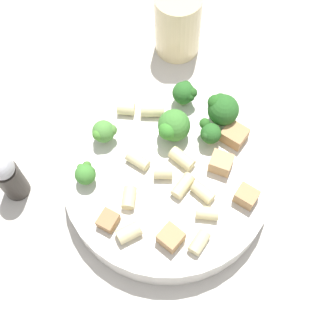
{
  "coord_description": "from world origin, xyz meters",
  "views": [
    {
      "loc": [
        0.14,
        0.17,
        0.53
      ],
      "look_at": [
        0.0,
        0.0,
        0.05
      ],
      "focal_mm": 50.0,
      "sensor_mm": 36.0,
      "label": 1
    }
  ],
  "objects_px": {
    "broccoli_floret_1": "(185,93)",
    "rigatoni_1": "(129,233)",
    "chicken_chunk_0": "(221,163)",
    "rigatoni_6": "(163,171)",
    "rigatoni_2": "(138,161)",
    "drinking_glass": "(178,27)",
    "rigatoni_5": "(153,110)",
    "chicken_chunk_1": "(246,196)",
    "chicken_chunk_2": "(108,221)",
    "rigatoni_10": "(126,194)",
    "pasta_bowl": "(168,178)",
    "broccoli_floret_2": "(222,108)",
    "rigatoni_0": "(181,157)",
    "rigatoni_8": "(199,242)",
    "chicken_chunk_4": "(234,135)",
    "rigatoni_4": "(209,212)",
    "rigatoni_9": "(203,192)",
    "broccoli_floret_0": "(173,126)",
    "pepper_shaker": "(8,177)",
    "broccoli_floret_3": "(86,174)",
    "broccoli_floret_5": "(104,132)",
    "rigatoni_3": "(126,109)",
    "rigatoni_7": "(184,184)",
    "chicken_chunk_3": "(171,237)"
  },
  "relations": [
    {
      "from": "rigatoni_9",
      "to": "rigatoni_1",
      "type": "bearing_deg",
      "value": -8.71
    },
    {
      "from": "broccoli_floret_2",
      "to": "rigatoni_8",
      "type": "bearing_deg",
      "value": 40.07
    },
    {
      "from": "rigatoni_4",
      "to": "rigatoni_10",
      "type": "distance_m",
      "value": 0.09
    },
    {
      "from": "rigatoni_6",
      "to": "rigatoni_10",
      "type": "distance_m",
      "value": 0.05
    },
    {
      "from": "rigatoni_0",
      "to": "chicken_chunk_2",
      "type": "xyz_separation_m",
      "value": [
        0.11,
        0.01,
        -0.0
      ]
    },
    {
      "from": "broccoli_floret_0",
      "to": "chicken_chunk_4",
      "type": "height_order",
      "value": "broccoli_floret_0"
    },
    {
      "from": "rigatoni_3",
      "to": "rigatoni_6",
      "type": "distance_m",
      "value": 0.09
    },
    {
      "from": "broccoli_floret_2",
      "to": "chicken_chunk_0",
      "type": "distance_m",
      "value": 0.06
    },
    {
      "from": "pepper_shaker",
      "to": "broccoli_floret_3",
      "type": "bearing_deg",
      "value": 138.22
    },
    {
      "from": "broccoli_floret_3",
      "to": "pepper_shaker",
      "type": "bearing_deg",
      "value": -41.78
    },
    {
      "from": "rigatoni_3",
      "to": "rigatoni_8",
      "type": "height_order",
      "value": "same"
    },
    {
      "from": "rigatoni_4",
      "to": "rigatoni_5",
      "type": "xyz_separation_m",
      "value": [
        -0.03,
        -0.14,
        0.0
      ]
    },
    {
      "from": "rigatoni_0",
      "to": "rigatoni_9",
      "type": "height_order",
      "value": "same"
    },
    {
      "from": "rigatoni_9",
      "to": "rigatoni_4",
      "type": "bearing_deg",
      "value": 66.19
    },
    {
      "from": "chicken_chunk_4",
      "to": "chicken_chunk_1",
      "type": "bearing_deg",
      "value": 57.23
    },
    {
      "from": "chicken_chunk_2",
      "to": "pepper_shaker",
      "type": "xyz_separation_m",
      "value": [
        0.06,
        -0.12,
        -0.01
      ]
    },
    {
      "from": "rigatoni_8",
      "to": "rigatoni_10",
      "type": "xyz_separation_m",
      "value": [
        0.03,
        -0.09,
        0.0
      ]
    },
    {
      "from": "rigatoni_5",
      "to": "chicken_chunk_1",
      "type": "relative_size",
      "value": 1.19
    },
    {
      "from": "rigatoni_5",
      "to": "rigatoni_10",
      "type": "distance_m",
      "value": 0.11
    },
    {
      "from": "broccoli_floret_3",
      "to": "chicken_chunk_0",
      "type": "xyz_separation_m",
      "value": [
        -0.13,
        0.08,
        -0.01
      ]
    },
    {
      "from": "chicken_chunk_0",
      "to": "rigatoni_6",
      "type": "bearing_deg",
      "value": -31.18
    },
    {
      "from": "broccoli_floret_1",
      "to": "rigatoni_2",
      "type": "relative_size",
      "value": 1.23
    },
    {
      "from": "broccoli_floret_2",
      "to": "rigatoni_8",
      "type": "xyz_separation_m",
      "value": [
        0.12,
        0.1,
        -0.02
      ]
    },
    {
      "from": "rigatoni_8",
      "to": "rigatoni_5",
      "type": "bearing_deg",
      "value": -111.39
    },
    {
      "from": "rigatoni_6",
      "to": "rigatoni_8",
      "type": "bearing_deg",
      "value": 76.44
    },
    {
      "from": "broccoli_floret_2",
      "to": "rigatoni_0",
      "type": "relative_size",
      "value": 1.48
    },
    {
      "from": "broccoli_floret_2",
      "to": "rigatoni_1",
      "type": "height_order",
      "value": "broccoli_floret_2"
    },
    {
      "from": "broccoli_floret_1",
      "to": "rigatoni_1",
      "type": "xyz_separation_m",
      "value": [
        0.15,
        0.09,
        -0.01
      ]
    },
    {
      "from": "chicken_chunk_1",
      "to": "chicken_chunk_2",
      "type": "distance_m",
      "value": 0.15
    },
    {
      "from": "broccoli_floret_0",
      "to": "chicken_chunk_1",
      "type": "relative_size",
      "value": 1.8
    },
    {
      "from": "rigatoni_2",
      "to": "rigatoni_3",
      "type": "bearing_deg",
      "value": -115.96
    },
    {
      "from": "pasta_bowl",
      "to": "rigatoni_7",
      "type": "bearing_deg",
      "value": 95.21
    },
    {
      "from": "chicken_chunk_1",
      "to": "chicken_chunk_2",
      "type": "bearing_deg",
      "value": -28.81
    },
    {
      "from": "rigatoni_1",
      "to": "chicken_chunk_2",
      "type": "height_order",
      "value": "rigatoni_1"
    },
    {
      "from": "rigatoni_4",
      "to": "rigatoni_10",
      "type": "height_order",
      "value": "same"
    },
    {
      "from": "rigatoni_4",
      "to": "rigatoni_9",
      "type": "height_order",
      "value": "same"
    },
    {
      "from": "rigatoni_2",
      "to": "rigatoni_8",
      "type": "relative_size",
      "value": 1.06
    },
    {
      "from": "broccoli_floret_2",
      "to": "chicken_chunk_1",
      "type": "relative_size",
      "value": 1.89
    },
    {
      "from": "rigatoni_0",
      "to": "rigatoni_7",
      "type": "bearing_deg",
      "value": 57.7
    },
    {
      "from": "rigatoni_5",
      "to": "broccoli_floret_1",
      "type": "bearing_deg",
      "value": 165.23
    },
    {
      "from": "broccoli_floret_0",
      "to": "chicken_chunk_3",
      "type": "xyz_separation_m",
      "value": [
        0.08,
        0.1,
        -0.01
      ]
    },
    {
      "from": "broccoli_floret_5",
      "to": "drinking_glass",
      "type": "relative_size",
      "value": 0.34
    },
    {
      "from": "rigatoni_7",
      "to": "rigatoni_3",
      "type": "bearing_deg",
      "value": -94.13
    },
    {
      "from": "broccoli_floret_1",
      "to": "rigatoni_0",
      "type": "height_order",
      "value": "broccoli_floret_1"
    },
    {
      "from": "broccoli_floret_5",
      "to": "rigatoni_8",
      "type": "height_order",
      "value": "broccoli_floret_5"
    },
    {
      "from": "pasta_bowl",
      "to": "rigatoni_10",
      "type": "xyz_separation_m",
      "value": [
        0.06,
        -0.0,
        0.02
      ]
    },
    {
      "from": "broccoli_floret_3",
      "to": "broccoli_floret_0",
      "type": "bearing_deg",
      "value": 171.72
    },
    {
      "from": "broccoli_floret_1",
      "to": "drinking_glass",
      "type": "height_order",
      "value": "drinking_glass"
    },
    {
      "from": "pasta_bowl",
      "to": "rigatoni_3",
      "type": "height_order",
      "value": "rigatoni_3"
    },
    {
      "from": "rigatoni_2",
      "to": "drinking_glass",
      "type": "relative_size",
      "value": 0.29
    }
  ]
}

